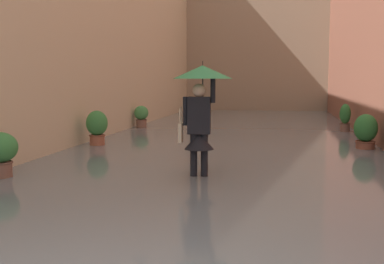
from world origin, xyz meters
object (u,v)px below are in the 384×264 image
at_px(potted_plant_near_right, 97,127).
at_px(person_wading, 201,98).
at_px(potted_plant_far_left, 366,132).
at_px(potted_plant_mid_right, 141,116).
at_px(potted_plant_far_right, 0,153).
at_px(potted_plant_near_left, 345,119).

bearing_deg(potted_plant_near_right, person_wading, 132.51).
relative_size(person_wading, potted_plant_far_left, 2.20).
bearing_deg(potted_plant_mid_right, potted_plant_far_right, 90.21).
bearing_deg(potted_plant_near_right, potted_plant_far_right, 88.21).
bearing_deg(person_wading, potted_plant_mid_right, -67.42).
height_order(potted_plant_far_left, potted_plant_mid_right, potted_plant_far_left).
bearing_deg(potted_plant_far_left, potted_plant_near_right, 4.29).
xyz_separation_m(person_wading, potted_plant_near_left, (-3.30, -7.79, -0.92)).
relative_size(potted_plant_far_left, potted_plant_far_right, 1.07).
xyz_separation_m(potted_plant_near_left, potted_plant_far_right, (6.59, 8.46, 0.00)).
relative_size(potted_plant_far_right, potted_plant_near_right, 0.90).
relative_size(potted_plant_far_left, potted_plant_near_right, 0.96).
height_order(person_wading, potted_plant_near_right, person_wading).
relative_size(potted_plant_near_left, potted_plant_far_right, 1.12).
xyz_separation_m(potted_plant_far_left, potted_plant_near_right, (6.46, 0.48, 0.05)).
bearing_deg(potted_plant_far_left, person_wading, 50.05).
xyz_separation_m(person_wading, potted_plant_far_left, (-3.30, -3.93, -0.93)).
bearing_deg(potted_plant_far_right, potted_plant_far_left, -145.05).
bearing_deg(potted_plant_near_left, potted_plant_mid_right, -1.74).
height_order(potted_plant_far_left, potted_plant_near_left, potted_plant_near_left).
distance_m(person_wading, potted_plant_near_left, 8.51).
bearing_deg(person_wading, potted_plant_far_left, -129.95).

